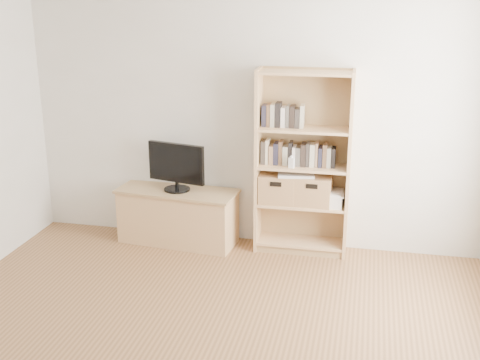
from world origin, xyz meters
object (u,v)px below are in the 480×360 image
(bookshelf, at_px, (303,164))
(television, at_px, (176,167))
(baby_monitor, at_px, (291,163))
(basket_right, at_px, (313,190))
(laptop, at_px, (296,174))
(basket_left, at_px, (278,188))
(tv_stand, at_px, (178,217))

(bookshelf, bearing_deg, television, -178.02)
(baby_monitor, xyz_separation_m, basket_right, (0.21, 0.10, -0.29))
(bookshelf, distance_m, basket_right, 0.28)
(laptop, bearing_deg, television, 173.53)
(baby_monitor, bearing_deg, basket_right, 37.18)
(baby_monitor, xyz_separation_m, basket_left, (-0.14, 0.09, -0.29))
(bookshelf, xyz_separation_m, basket_right, (0.11, -0.00, -0.26))
(tv_stand, height_order, basket_left, basket_left)
(basket_left, bearing_deg, basket_right, -0.25)
(television, xyz_separation_m, basket_left, (1.01, 0.05, -0.16))
(laptop, bearing_deg, basket_right, -4.76)
(basket_right, bearing_deg, baby_monitor, -153.13)
(tv_stand, height_order, television, television)
(television, xyz_separation_m, laptop, (1.18, 0.04, -0.00))
(bookshelf, bearing_deg, basket_right, -2.60)
(tv_stand, xyz_separation_m, baby_monitor, (1.15, -0.04, 0.66))
(baby_monitor, height_order, basket_right, baby_monitor)
(tv_stand, xyz_separation_m, television, (0.00, 0.00, 0.53))
(tv_stand, distance_m, basket_left, 1.08)
(basket_right, bearing_deg, tv_stand, -175.86)
(bookshelf, bearing_deg, tv_stand, -178.02)
(television, height_order, basket_right, television)
(television, xyz_separation_m, basket_right, (1.36, 0.06, -0.16))
(bookshelf, height_order, baby_monitor, bookshelf)
(television, height_order, baby_monitor, television)
(tv_stand, distance_m, laptop, 1.30)
(baby_monitor, relative_size, laptop, 0.29)
(tv_stand, relative_size, basket_right, 3.39)
(tv_stand, bearing_deg, baby_monitor, 3.73)
(baby_monitor, distance_m, basket_left, 0.33)
(tv_stand, relative_size, laptop, 3.41)
(television, relative_size, basket_left, 1.78)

